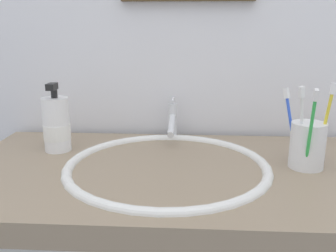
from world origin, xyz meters
TOP-DOWN VIEW (x-y plane):
  - tiled_wall_back at (0.00, 0.31)m, footprint 2.24×0.04m
  - sink_basin at (-0.04, -0.00)m, footprint 0.47×0.47m
  - faucet at (-0.04, 0.22)m, footprint 0.02×0.15m
  - toothbrush_cup at (0.28, 0.02)m, footprint 0.08×0.08m
  - toothbrush_yellow at (0.31, 0.01)m, footprint 0.03×0.01m
  - toothbrush_blue at (0.25, 0.06)m, footprint 0.04×0.05m
  - toothbrush_green at (0.26, -0.03)m, footprint 0.02×0.06m
  - toothbrush_white at (0.26, 0.01)m, footprint 0.04×0.03m
  - soap_dispenser at (-0.33, 0.10)m, footprint 0.07×0.07m

SIDE VIEW (x-z plane):
  - sink_basin at x=-0.04m, z-range 0.74..0.85m
  - faucet at x=-0.04m, z-range 0.83..0.94m
  - toothbrush_cup at x=0.28m, z-range 0.83..0.93m
  - soap_dispenser at x=-0.33m, z-range 0.81..0.99m
  - toothbrush_blue at x=0.25m, z-range 0.85..1.02m
  - toothbrush_white at x=0.26m, z-range 0.85..1.03m
  - toothbrush_green at x=0.26m, z-range 0.85..1.04m
  - toothbrush_yellow at x=0.31m, z-range 0.85..1.04m
  - tiled_wall_back at x=0.00m, z-range 0.00..2.40m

